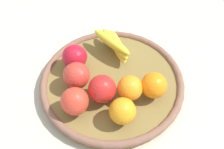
% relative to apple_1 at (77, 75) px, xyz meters
% --- Properties ---
extents(ground_plane, '(2.40, 2.40, 0.00)m').
position_rel_apple_1_xyz_m(ground_plane, '(-0.09, 0.05, -0.07)').
color(ground_plane, '#BCB4A1').
rests_on(ground_plane, ground).
extents(basket, '(0.43, 0.43, 0.04)m').
position_rel_apple_1_xyz_m(basket, '(-0.09, 0.05, -0.06)').
color(basket, olive).
rests_on(basket, ground_plane).
extents(apple_1, '(0.09, 0.09, 0.08)m').
position_rel_apple_1_xyz_m(apple_1, '(0.00, 0.00, 0.00)').
color(apple_1, red).
rests_on(apple_1, basket).
extents(orange_2, '(0.09, 0.09, 0.07)m').
position_rel_apple_1_xyz_m(orange_2, '(-0.09, 0.13, -0.00)').
color(orange_2, orange).
rests_on(orange_2, basket).
extents(apple_3, '(0.11, 0.11, 0.08)m').
position_rel_apple_1_xyz_m(apple_3, '(-0.04, -0.06, -0.00)').
color(apple_3, red).
rests_on(apple_3, basket).
extents(apple_2, '(0.10, 0.10, 0.08)m').
position_rel_apple_1_xyz_m(apple_2, '(-0.03, 0.08, 0.00)').
color(apple_2, red).
rests_on(apple_2, basket).
extents(banana_bunch, '(0.09, 0.15, 0.06)m').
position_rel_apple_1_xyz_m(banana_bunch, '(-0.17, -0.04, -0.01)').
color(banana_bunch, yellow).
rests_on(banana_bunch, basket).
extents(orange_0, '(0.08, 0.08, 0.07)m').
position_rel_apple_1_xyz_m(orange_0, '(-0.15, 0.16, -0.00)').
color(orange_0, orange).
rests_on(orange_0, basket).
extents(apple_0, '(0.09, 0.09, 0.08)m').
position_rel_apple_1_xyz_m(apple_0, '(0.05, 0.07, -0.00)').
color(apple_0, red).
rests_on(apple_0, basket).
extents(orange_1, '(0.08, 0.08, 0.07)m').
position_rel_apple_1_xyz_m(orange_1, '(-0.03, 0.17, -0.00)').
color(orange_1, orange).
rests_on(orange_1, basket).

